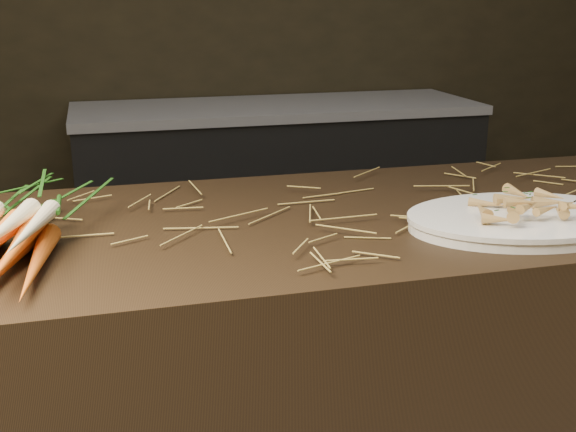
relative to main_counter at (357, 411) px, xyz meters
name	(u,v)px	position (x,y,z in m)	size (l,w,h in m)	color
main_counter	(357,411)	(0.00, 0.00, 0.00)	(2.40, 0.70, 0.90)	black
back_counter	(278,193)	(0.30, 1.88, -0.03)	(1.82, 0.62, 0.84)	black
straw_bedding	(364,209)	(0.00, 0.00, 0.46)	(1.40, 0.60, 0.02)	olive
root_veg_bunch	(30,217)	(-0.62, -0.02, 0.50)	(0.25, 0.55, 0.10)	#D65312
serving_platter	(522,222)	(0.25, -0.16, 0.46)	(0.43, 0.29, 0.02)	white
roasted_veg_heap	(524,203)	(0.25, -0.16, 0.50)	(0.21, 0.15, 0.05)	#A77A3A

